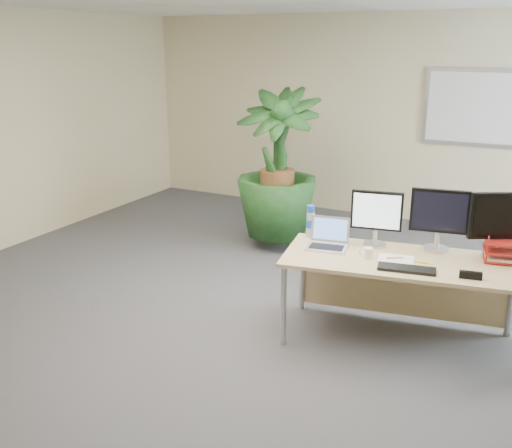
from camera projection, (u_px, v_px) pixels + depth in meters
The scene contains 17 objects.
floor at pixel (237, 341), 4.63m from camera, with size 8.00×8.00×0.00m, color #424247.
back_wall at pixel (382, 118), 7.61m from camera, with size 7.00×0.04×2.70m, color beige.
whiteboard at pixel (478, 108), 6.99m from camera, with size 1.30×0.04×0.95m.
desk at pixel (402, 272), 4.57m from camera, with size 1.94×1.08×0.71m.
floor_plant at pixel (277, 185), 6.56m from camera, with size 0.84×0.84×1.50m, color #133515.
monitor_left at pixel (376, 215), 4.66m from camera, with size 0.42×0.19×0.46m.
monitor_right at pixel (439, 216), 4.55m from camera, with size 0.45×0.21×0.51m.
monitor_dark at pixel (500, 221), 4.37m from camera, with size 0.44×0.26×0.53m.
laptop at pixel (328, 240), 4.70m from camera, with size 0.37×0.33×0.23m.
keyboard at pixel (407, 269), 4.22m from camera, with size 0.42×0.14×0.02m, color black.
coffee_mug at pixel (368, 253), 4.46m from camera, with size 0.11×0.07×0.08m.
spiral_notebook at pixel (396, 259), 4.42m from camera, with size 0.27×0.20×0.01m, color white.
orange_pen at pixel (395, 258), 4.42m from camera, with size 0.01×0.01×0.13m, color orange.
yellow_highlighter at pixel (422, 262), 4.36m from camera, with size 0.01×0.01×0.11m, color yellow.
water_bottle at pixel (310, 222), 4.91m from camera, with size 0.07×0.07×0.28m.
letter_tray at pixel (506, 252), 4.38m from camera, with size 0.37×0.30×0.15m.
stapler at pixel (471, 275), 4.07m from camera, with size 0.16×0.04×0.05m, color black.
Camera 1 is at (2.03, -3.59, 2.32)m, focal length 40.00 mm.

